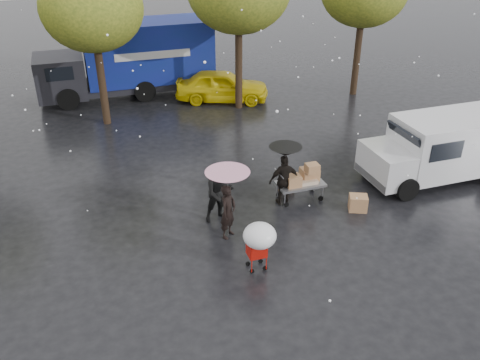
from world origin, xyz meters
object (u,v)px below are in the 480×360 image
object	(u,v)px
person_pink	(228,212)
shopping_cart	(259,238)
person_black	(284,180)
white_van	(440,147)
blue_truck	(132,59)
yellow_taxi	(222,86)
vendor_cart	(303,179)

from	to	relation	value
person_pink	shopping_cart	distance (m)	1.82
person_black	white_van	world-z (taller)	white_van
person_pink	shopping_cart	xyz separation A→B (m)	(0.26, -1.78, 0.25)
shopping_cart	blue_truck	size ratio (longest dim) A/B	0.18
person_black	blue_truck	size ratio (longest dim) A/B	0.20
shopping_cart	yellow_taxi	xyz separation A→B (m)	(2.83, 12.63, -0.32)
white_van	person_pink	bearing A→B (deg)	-172.14
vendor_cart	yellow_taxi	distance (m)	9.61
vendor_cart	shopping_cart	bearing A→B (deg)	-130.87
vendor_cart	shopping_cart	distance (m)	4.01
shopping_cart	yellow_taxi	distance (m)	12.95
shopping_cart	white_van	world-z (taller)	white_van
person_black	vendor_cart	world-z (taller)	person_black
white_van	blue_truck	size ratio (longest dim) A/B	0.59
blue_truck	yellow_taxi	bearing A→B (deg)	-30.47
shopping_cart	vendor_cart	bearing A→B (deg)	49.13
person_black	yellow_taxi	distance (m)	9.72
person_black	blue_truck	xyz separation A→B (m)	(-2.94, 11.94, 0.93)
shopping_cart	yellow_taxi	bearing A→B (deg)	77.35
person_pink	person_black	bearing A→B (deg)	-14.78
person_black	yellow_taxi	size ratio (longest dim) A/B	0.38
person_pink	white_van	world-z (taller)	white_van
person_black	shopping_cart	distance (m)	3.54
yellow_taxi	shopping_cart	bearing A→B (deg)	-171.73
shopping_cart	yellow_taxi	size ratio (longest dim) A/B	0.34
vendor_cart	blue_truck	size ratio (longest dim) A/B	0.18
person_pink	shopping_cart	world-z (taller)	person_pink
white_van	yellow_taxi	distance (m)	10.86
blue_truck	yellow_taxi	size ratio (longest dim) A/B	1.91
person_pink	yellow_taxi	bearing A→B (deg)	31.18
white_van	blue_truck	bearing A→B (deg)	125.47
person_black	blue_truck	bearing A→B (deg)	-75.12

